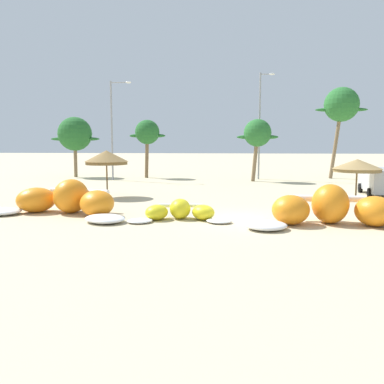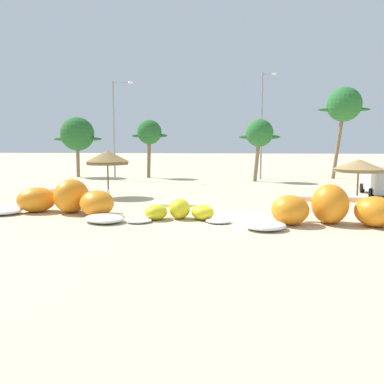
{
  "view_description": "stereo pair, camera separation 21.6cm",
  "coord_description": "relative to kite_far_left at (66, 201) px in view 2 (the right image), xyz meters",
  "views": [
    {
      "loc": [
        -0.43,
        -18.9,
        3.53
      ],
      "look_at": [
        -2.47,
        2.0,
        1.0
      ],
      "focal_mm": 37.46,
      "sensor_mm": 36.0,
      "label": 1
    },
    {
      "loc": [
        -0.21,
        -18.88,
        3.53
      ],
      "look_at": [
        -2.47,
        2.0,
        1.0
      ],
      "focal_mm": 37.46,
      "sensor_mm": 36.0,
      "label": 2
    }
  ],
  "objects": [
    {
      "name": "beach_umbrella_middle",
      "position": [
        16.18,
        6.84,
        1.52
      ],
      "size": [
        3.05,
        3.05,
        2.59
      ],
      "color": "brown",
      "rests_on": "ground"
    },
    {
      "name": "kite_left_of_center",
      "position": [
        12.68,
        -1.55,
        0.01
      ],
      "size": [
        8.0,
        3.6,
        1.76
      ],
      "color": "white",
      "rests_on": "ground"
    },
    {
      "name": "palm_leftmost",
      "position": [
        -8.23,
        22.09,
        3.87
      ],
      "size": [
        5.34,
        3.56,
        6.36
      ],
      "color": "#7F6647",
      "rests_on": "ground"
    },
    {
      "name": "beach_umbrella_near_van",
      "position": [
        0.08,
        6.52,
        1.98
      ],
      "size": [
        2.87,
        2.87,
        3.11
      ],
      "color": "brown",
      "rests_on": "ground"
    },
    {
      "name": "kite_far_left",
      "position": [
        0.0,
        0.0,
        0.0
      ],
      "size": [
        8.17,
        4.81,
        1.74
      ],
      "color": "white",
      "rests_on": "ground"
    },
    {
      "name": "lamppost_west_center",
      "position": [
        11.11,
        21.35,
        5.07
      ],
      "size": [
        1.49,
        0.24,
        10.44
      ],
      "color": "gray",
      "rests_on": "ground"
    },
    {
      "name": "ground_plane",
      "position": [
        8.7,
        -0.34,
        -0.66
      ],
      "size": [
        260.0,
        260.0,
        0.0
      ],
      "primitive_type": "plane",
      "color": "beige"
    },
    {
      "name": "parked_van",
      "position": [
        18.54,
        9.22,
        0.43
      ],
      "size": [
        2.79,
        5.44,
        1.84
      ],
      "color": "#B2B7BC",
      "rests_on": "ground"
    },
    {
      "name": "palm_center_left",
      "position": [
        19.25,
        22.98,
        6.7
      ],
      "size": [
        5.17,
        3.44,
        9.18
      ],
      "color": "#7F6647",
      "rests_on": "ground"
    },
    {
      "name": "palm_left_of_gap",
      "position": [
        10.7,
        18.98,
        3.8
      ],
      "size": [
        3.87,
        2.58,
        5.84
      ],
      "color": "#7F6647",
      "rests_on": "ground"
    },
    {
      "name": "palm_left",
      "position": [
        -0.41,
        21.96,
        3.98
      ],
      "size": [
        3.79,
        2.53,
        6.01
      ],
      "color": "brown",
      "rests_on": "ground"
    },
    {
      "name": "lamppost_west",
      "position": [
        -3.08,
        18.9,
        4.65
      ],
      "size": [
        2.1,
        0.24,
        9.48
      ],
      "color": "gray",
      "rests_on": "ground"
    },
    {
      "name": "kite_left",
      "position": [
        5.92,
        -0.95,
        -0.3
      ],
      "size": [
        4.98,
        2.47,
        0.95
      ],
      "color": "white",
      "rests_on": "ground"
    }
  ]
}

